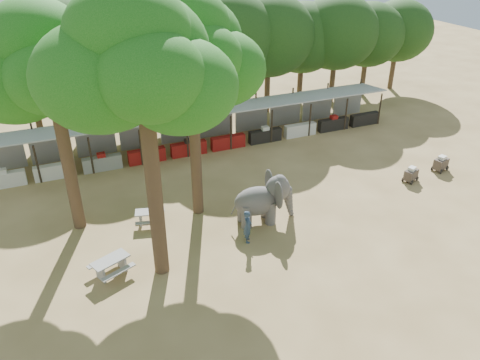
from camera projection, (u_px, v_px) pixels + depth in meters
name	position (u px, v px, depth m)	size (l,w,h in m)	color
ground	(303.00, 263.00, 21.21)	(100.00, 100.00, 0.00)	brown
vendor_stalls	(204.00, 130.00, 31.85)	(28.00, 2.99, 2.80)	#95989C
yard_tree_left	(45.00, 66.00, 20.01)	(7.10, 6.90, 11.02)	#332316
yard_tree_center	(136.00, 63.00, 16.49)	(7.10, 6.90, 12.04)	#332316
yard_tree_back	(186.00, 50.00, 21.06)	(7.10, 6.90, 11.36)	#332316
backdrop_trees	(179.00, 50.00, 33.94)	(46.46, 5.95, 8.33)	#332316
elephant	(264.00, 199.00, 23.71)	(3.33, 2.53, 2.52)	#444242
handler	(248.00, 226.00, 22.30)	(0.61, 0.41, 1.70)	#26384C
picnic_table_near	(111.00, 264.00, 20.32)	(2.04, 1.96, 0.80)	gray
picnic_table_far	(150.00, 215.00, 23.82)	(1.74, 1.63, 0.73)	gray
cart_front	(441.00, 163.00, 29.01)	(1.15, 0.92, 0.98)	#362B25
cart_back	(411.00, 174.00, 27.80)	(1.12, 0.94, 0.93)	#362B25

